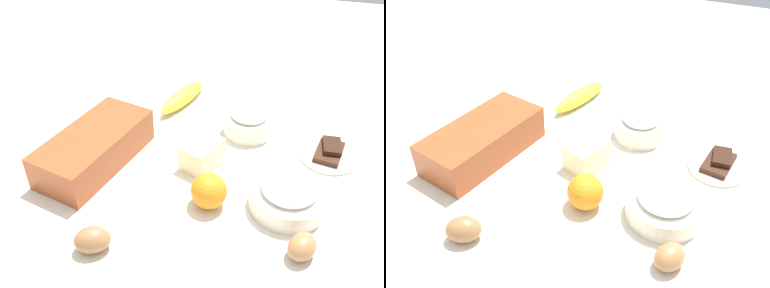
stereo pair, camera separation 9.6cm
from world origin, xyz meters
The scene contains 10 objects.
ground_plane centered at (0.00, 0.00, -0.01)m, with size 2.40×2.40×0.02m, color silver.
loaf_pan centered at (-0.07, 0.20, 0.04)m, with size 0.30×0.19×0.08m.
flour_bowl centered at (0.14, -0.10, 0.03)m, with size 0.12×0.12×0.07m.
sugar_bowl centered at (-0.10, -0.22, 0.03)m, with size 0.15×0.15×0.07m.
banana centered at (0.22, 0.09, 0.02)m, with size 0.19×0.04×0.04m, color yellow.
orange_fruit centered at (-0.13, -0.07, 0.04)m, with size 0.07×0.07×0.07m, color orange.
butter_block centered at (-0.02, -0.03, 0.03)m, with size 0.09×0.06×0.06m, color #F4EDB2.
egg_near_butter centered at (-0.21, -0.26, 0.02)m, with size 0.05×0.05×0.06m, color #A87144.
egg_beside_bowl centered at (-0.30, 0.10, 0.02)m, with size 0.05×0.05×0.07m, color #9C683F.
chocolate_plate centered at (0.09, -0.30, 0.01)m, with size 0.13×0.13×0.03m.
Camera 1 is at (-0.74, -0.21, 0.62)m, focal length 40.43 mm.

